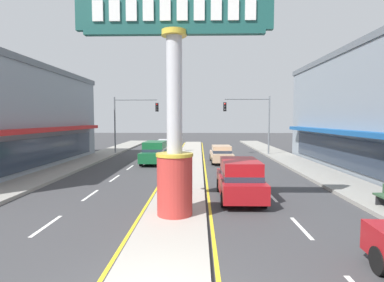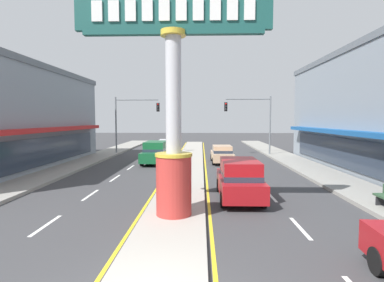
% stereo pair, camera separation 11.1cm
% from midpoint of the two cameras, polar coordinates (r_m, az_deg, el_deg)
% --- Properties ---
extents(median_strip, '(2.42, 52.00, 0.14)m').
position_cam_midpoint_polar(median_strip, '(24.06, -0.66, -4.85)').
color(median_strip, '#A39E93').
rests_on(median_strip, ground).
extents(sidewalk_left, '(2.93, 60.00, 0.18)m').
position_cam_midpoint_polar(sidewalk_left, '(24.33, -23.35, -5.03)').
color(sidewalk_left, gray).
rests_on(sidewalk_left, ground).
extents(sidewalk_right, '(2.93, 60.00, 0.18)m').
position_cam_midpoint_polar(sidewalk_right, '(23.57, 22.39, -5.29)').
color(sidewalk_right, gray).
rests_on(sidewalk_right, ground).
extents(lane_markings, '(9.16, 52.00, 0.01)m').
position_cam_midpoint_polar(lane_markings, '(22.73, -0.80, -5.54)').
color(lane_markings, silver).
rests_on(lane_markings, ground).
extents(district_sign, '(7.27, 1.42, 8.44)m').
position_cam_midpoint_polar(district_sign, '(11.56, -3.20, 6.10)').
color(district_sign, '#B7332D').
rests_on(district_sign, median_strip).
extents(traffic_light_left_side, '(4.86, 0.46, 6.20)m').
position_cam_midpoint_polar(traffic_light_left_side, '(33.74, -11.05, 4.75)').
color(traffic_light_left_side, slate).
rests_on(traffic_light_left_side, ground).
extents(traffic_light_right_side, '(4.86, 0.46, 6.20)m').
position_cam_midpoint_polar(traffic_light_right_side, '(32.46, 11.44, 4.78)').
color(traffic_light_right_side, slate).
rests_on(traffic_light_right_side, ground).
extents(sedan_near_right_lane, '(1.90, 4.33, 1.53)m').
position_cam_midpoint_polar(sedan_near_right_lane, '(26.72, 5.74, -2.42)').
color(sedan_near_right_lane, tan).
rests_on(sedan_near_right_lane, ground).
extents(suv_far_right_lane, '(1.97, 4.60, 1.90)m').
position_cam_midpoint_polar(suv_far_right_lane, '(14.75, 9.06, -6.97)').
color(suv_far_right_lane, maroon).
rests_on(suv_far_right_lane, ground).
extents(suv_mid_left_lane, '(2.07, 4.65, 1.90)m').
position_cam_midpoint_polar(suv_mid_left_lane, '(26.38, -6.68, -2.08)').
color(suv_mid_left_lane, '#14562D').
rests_on(suv_mid_left_lane, ground).
extents(sedan_far_left_oncoming, '(1.92, 4.34, 1.53)m').
position_cam_midpoint_polar(sedan_far_left_oncoming, '(34.32, -4.73, -0.98)').
color(sedan_far_left_oncoming, silver).
rests_on(sedan_far_left_oncoming, ground).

